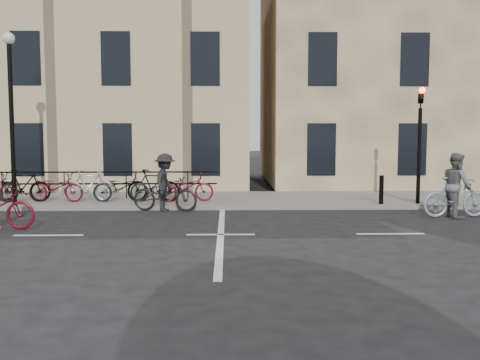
{
  "coord_description": "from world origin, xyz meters",
  "views": [
    {
      "loc": [
        0.16,
        -12.34,
        2.37
      ],
      "look_at": [
        0.5,
        2.13,
        1.1
      ],
      "focal_mm": 40.0,
      "sensor_mm": 36.0,
      "label": 1
    }
  ],
  "objects_px": {
    "lamp_post": "(11,97)",
    "cyclist_dark": "(165,188)",
    "cyclist_grey": "(456,191)",
    "traffic_light": "(420,131)"
  },
  "relations": [
    {
      "from": "lamp_post",
      "to": "cyclist_dark",
      "type": "height_order",
      "value": "lamp_post"
    },
    {
      "from": "cyclist_grey",
      "to": "lamp_post",
      "type": "bearing_deg",
      "value": 76.5
    },
    {
      "from": "cyclist_grey",
      "to": "traffic_light",
      "type": "bearing_deg",
      "value": 6.83
    },
    {
      "from": "traffic_light",
      "to": "lamp_post",
      "type": "relative_size",
      "value": 0.74
    },
    {
      "from": "traffic_light",
      "to": "cyclist_grey",
      "type": "relative_size",
      "value": 2.01
    },
    {
      "from": "cyclist_dark",
      "to": "traffic_light",
      "type": "bearing_deg",
      "value": -78.09
    },
    {
      "from": "traffic_light",
      "to": "lamp_post",
      "type": "bearing_deg",
      "value": 179.73
    },
    {
      "from": "cyclist_grey",
      "to": "cyclist_dark",
      "type": "distance_m",
      "value": 8.46
    },
    {
      "from": "lamp_post",
      "to": "cyclist_grey",
      "type": "xyz_separation_m",
      "value": [
        13.1,
        -1.94,
        -2.75
      ]
    },
    {
      "from": "cyclist_dark",
      "to": "lamp_post",
      "type": "bearing_deg",
      "value": 92.74
    }
  ]
}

